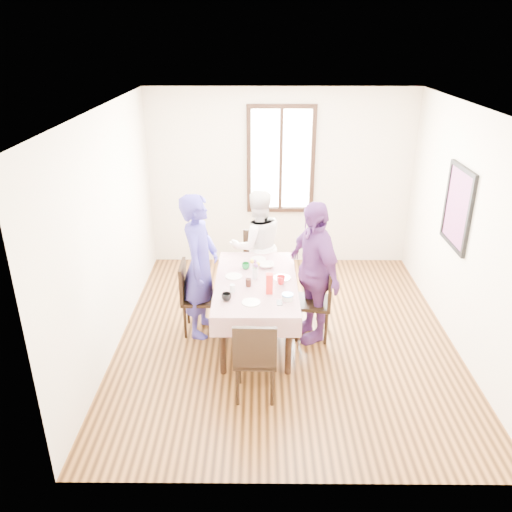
# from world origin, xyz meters

# --- Properties ---
(ground) EXTENTS (4.50, 4.50, 0.00)m
(ground) POSITION_xyz_m (0.00, 0.00, 0.00)
(ground) COLOR #301C0B
(ground) RESTS_ON ground
(back_wall) EXTENTS (4.00, 0.00, 4.00)m
(back_wall) POSITION_xyz_m (0.00, 2.25, 1.35)
(back_wall) COLOR beige
(back_wall) RESTS_ON ground
(right_wall) EXTENTS (0.00, 4.50, 4.50)m
(right_wall) POSITION_xyz_m (2.00, 0.00, 1.35)
(right_wall) COLOR beige
(right_wall) RESTS_ON ground
(window_frame) EXTENTS (1.02, 0.06, 1.62)m
(window_frame) POSITION_xyz_m (0.00, 2.23, 1.65)
(window_frame) COLOR black
(window_frame) RESTS_ON back_wall
(window_pane) EXTENTS (0.90, 0.02, 1.50)m
(window_pane) POSITION_xyz_m (0.00, 2.24, 1.65)
(window_pane) COLOR white
(window_pane) RESTS_ON back_wall
(art_poster) EXTENTS (0.04, 0.76, 0.96)m
(art_poster) POSITION_xyz_m (1.98, 0.30, 1.55)
(art_poster) COLOR red
(art_poster) RESTS_ON right_wall
(dining_table) EXTENTS (0.82, 1.55, 0.75)m
(dining_table) POSITION_xyz_m (-0.35, -0.04, 0.38)
(dining_table) COLOR black
(dining_table) RESTS_ON ground
(tablecloth) EXTENTS (0.94, 1.67, 0.01)m
(tablecloth) POSITION_xyz_m (-0.35, -0.04, 0.76)
(tablecloth) COLOR #520011
(tablecloth) RESTS_ON dining_table
(chair_left) EXTENTS (0.43, 0.43, 0.91)m
(chair_left) POSITION_xyz_m (-1.04, 0.11, 0.46)
(chair_left) COLOR black
(chair_left) RESTS_ON ground
(chair_right) EXTENTS (0.49, 0.49, 0.91)m
(chair_right) POSITION_xyz_m (0.33, 0.01, 0.46)
(chair_right) COLOR black
(chair_right) RESTS_ON ground
(chair_far) EXTENTS (0.47, 0.47, 0.91)m
(chair_far) POSITION_xyz_m (-0.35, 1.03, 0.46)
(chair_far) COLOR black
(chair_far) RESTS_ON ground
(chair_near) EXTENTS (0.43, 0.43, 0.91)m
(chair_near) POSITION_xyz_m (-0.35, -1.11, 0.46)
(chair_near) COLOR black
(chair_near) RESTS_ON ground
(person_left) EXTENTS (0.53, 0.71, 1.76)m
(person_left) POSITION_xyz_m (-1.02, 0.11, 0.88)
(person_left) COLOR #362E8C
(person_left) RESTS_ON ground
(person_far) EXTENTS (0.88, 0.77, 1.55)m
(person_far) POSITION_xyz_m (-0.35, 1.01, 0.77)
(person_far) COLOR white
(person_far) RESTS_ON ground
(person_right) EXTENTS (0.80, 1.09, 1.71)m
(person_right) POSITION_xyz_m (0.31, 0.01, 0.86)
(person_right) COLOR #5E2E71
(person_right) RESTS_ON ground
(mug_black) EXTENTS (0.13, 0.13, 0.08)m
(mug_black) POSITION_xyz_m (-0.67, -0.51, 0.80)
(mug_black) COLOR black
(mug_black) RESTS_ON tablecloth
(mug_flag) EXTENTS (0.15, 0.15, 0.10)m
(mug_flag) POSITION_xyz_m (-0.07, -0.11, 0.81)
(mug_flag) COLOR red
(mug_flag) RESTS_ON tablecloth
(mug_green) EXTENTS (0.13, 0.13, 0.08)m
(mug_green) POSITION_xyz_m (-0.48, 0.29, 0.80)
(mug_green) COLOR #0C7226
(mug_green) RESTS_ON tablecloth
(serving_bowl) EXTENTS (0.22, 0.22, 0.05)m
(serving_bowl) POSITION_xyz_m (-0.23, 0.34, 0.79)
(serving_bowl) COLOR white
(serving_bowl) RESTS_ON tablecloth
(juice_carton) EXTENTS (0.07, 0.07, 0.23)m
(juice_carton) POSITION_xyz_m (-0.21, -0.34, 0.88)
(juice_carton) COLOR red
(juice_carton) RESTS_ON tablecloth
(butter_tub) EXTENTS (0.12, 0.12, 0.06)m
(butter_tub) POSITION_xyz_m (-0.01, -0.49, 0.79)
(butter_tub) COLOR white
(butter_tub) RESTS_ON tablecloth
(jam_jar) EXTENTS (0.06, 0.06, 0.09)m
(jam_jar) POSITION_xyz_m (-0.44, -0.17, 0.81)
(jam_jar) COLOR black
(jam_jar) RESTS_ON tablecloth
(drinking_glass) EXTENTS (0.06, 0.06, 0.09)m
(drinking_glass) POSITION_xyz_m (-0.62, -0.31, 0.81)
(drinking_glass) COLOR silver
(drinking_glass) RESTS_ON tablecloth
(smartphone) EXTENTS (0.06, 0.12, 0.01)m
(smartphone) POSITION_xyz_m (-0.10, -0.56, 0.77)
(smartphone) COLOR black
(smartphone) RESTS_ON tablecloth
(flower_vase) EXTENTS (0.06, 0.06, 0.12)m
(flower_vase) POSITION_xyz_m (-0.37, 0.03, 0.82)
(flower_vase) COLOR silver
(flower_vase) RESTS_ON tablecloth
(plate_left) EXTENTS (0.20, 0.20, 0.01)m
(plate_left) POSITION_xyz_m (-0.62, 0.07, 0.77)
(plate_left) COLOR white
(plate_left) RESTS_ON tablecloth
(plate_right) EXTENTS (0.20, 0.20, 0.01)m
(plate_right) POSITION_xyz_m (-0.05, 0.03, 0.77)
(plate_right) COLOR white
(plate_right) RESTS_ON tablecloth
(plate_far) EXTENTS (0.20, 0.20, 0.01)m
(plate_far) POSITION_xyz_m (-0.33, 0.56, 0.77)
(plate_far) COLOR white
(plate_far) RESTS_ON tablecloth
(plate_near) EXTENTS (0.20, 0.20, 0.01)m
(plate_near) POSITION_xyz_m (-0.40, -0.56, 0.77)
(plate_near) COLOR white
(plate_near) RESTS_ON tablecloth
(butter_lid) EXTENTS (0.12, 0.12, 0.01)m
(butter_lid) POSITION_xyz_m (-0.01, -0.49, 0.83)
(butter_lid) COLOR blue
(butter_lid) RESTS_ON butter_tub
(flower_bunch) EXTENTS (0.09, 0.09, 0.10)m
(flower_bunch) POSITION_xyz_m (-0.37, 0.03, 0.94)
(flower_bunch) COLOR yellow
(flower_bunch) RESTS_ON flower_vase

